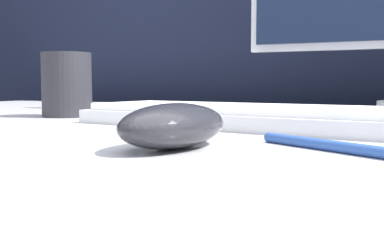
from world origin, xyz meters
The scene contains 5 objects.
partition_panel centered at (0.00, 0.72, 0.75)m, with size 5.00×0.03×1.50m.
computer_mouse_near centered at (-0.03, -0.12, 0.77)m, with size 0.07×0.12×0.03m.
keyboard centered at (-0.02, 0.06, 0.77)m, with size 0.42×0.19×0.02m.
mug centered at (-0.31, 0.11, 0.80)m, with size 0.07×0.07×0.09m.
pen centered at (0.09, -0.09, 0.76)m, with size 0.13×0.08×0.01m.
Camera 1 is at (0.12, -0.41, 0.80)m, focal length 42.00 mm.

